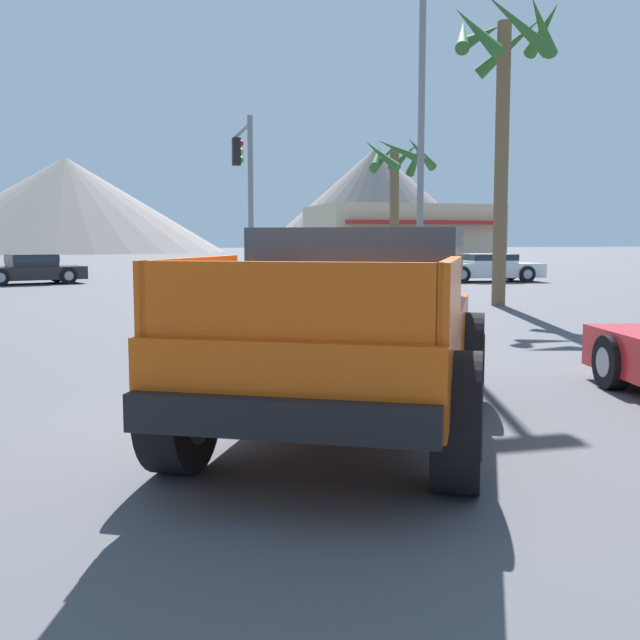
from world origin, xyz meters
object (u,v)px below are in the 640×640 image
Objects in this scene: parked_car_dark at (30,269)px; parked_car_white at (488,267)px; traffic_light_main at (244,175)px; palm_tree_short at (504,79)px; orange_pickup_truck at (355,313)px; street_lamp_post at (422,64)px; palm_tree_tall at (398,174)px.

parked_car_white is at bearing -118.51° from parked_car_dark.
palm_tree_short is (5.84, -5.71, 2.09)m from traffic_light_main.
palm_tree_short is (7.52, 11.29, 4.78)m from orange_pickup_truck.
traffic_light_main is at bearing 135.65° from palm_tree_short.
street_lamp_post reaches higher than palm_tree_tall.
parked_car_white is at bearing 64.04° from palm_tree_short.
palm_tree_short reaches higher than palm_tree_tall.
orange_pickup_truck is 0.56× the size of street_lamp_post.
parked_car_dark is 19.59m from palm_tree_short.
street_lamp_post reaches higher than parked_car_white.
palm_tree_tall is (8.27, 20.94, 3.20)m from orange_pickup_truck.
palm_tree_tall is (4.24, 12.67, -1.09)m from street_lamp_post.
palm_tree_tall is at bearing 85.53° from palm_tree_short.
traffic_light_main is at bearing 120.21° from parked_car_white.
parked_car_white is 0.82× the size of palm_tree_tall.
traffic_light_main reaches higher than parked_car_dark.
orange_pickup_truck is at bearing -115.97° from street_lamp_post.
street_lamp_post is (2.35, -8.73, 1.60)m from traffic_light_main.
palm_tree_tall is at bearing 95.80° from orange_pickup_truck.
parked_car_white is 16.77m from street_lamp_post.
street_lamp_post is 13.41m from palm_tree_tall.
traffic_light_main is 9.18m from street_lamp_post.
street_lamp_post reaches higher than parked_car_dark.
street_lamp_post is (-8.63, -13.58, 4.75)m from parked_car_white.
orange_pickup_truck is 0.95× the size of traffic_light_main.
parked_car_dark is at bearing 164.32° from palm_tree_tall.
parked_car_dark is at bearing 130.11° from orange_pickup_truck.
orange_pickup_truck reaches higher than parked_car_dark.
orange_pickup_truck is at bearing 156.30° from parked_car_white.
palm_tree_tall reaches higher than parked_car_dark.
parked_car_dark is 0.49× the size of street_lamp_post.
parked_car_dark is (-5.62, 24.85, -0.46)m from orange_pickup_truck.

